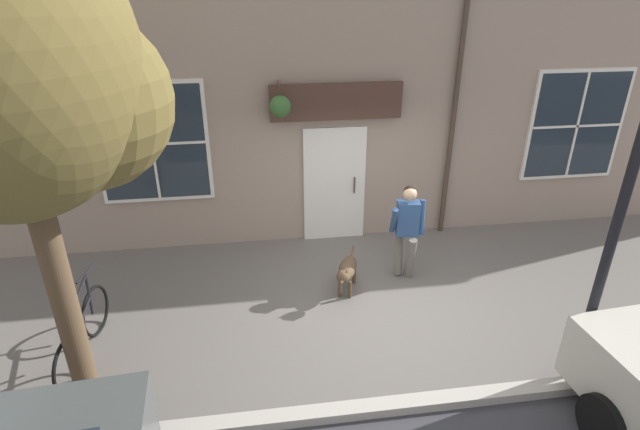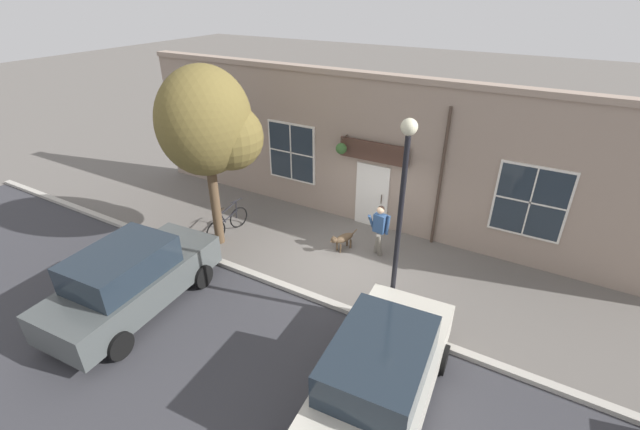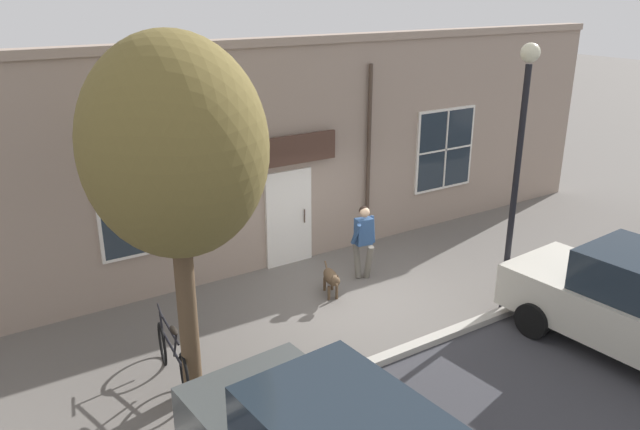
% 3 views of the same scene
% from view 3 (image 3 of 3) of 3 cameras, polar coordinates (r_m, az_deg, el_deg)
% --- Properties ---
extents(ground_plane, '(90.00, 90.00, 0.00)m').
position_cam_3_polar(ground_plane, '(12.22, 3.24, -7.68)').
color(ground_plane, '#66605B').
extents(storefront_facade, '(0.95, 18.00, 4.78)m').
position_cam_3_polar(storefront_facade, '(13.19, -2.52, 5.62)').
color(storefront_facade, gray).
rests_on(storefront_facade, ground_plane).
extents(pedestrian_walking, '(0.53, 0.59, 1.58)m').
position_cam_3_polar(pedestrian_walking, '(12.70, 4.01, -1.94)').
color(pedestrian_walking, '#6B665B').
rests_on(pedestrian_walking, ground_plane).
extents(dog_on_leash, '(1.02, 0.48, 0.60)m').
position_cam_3_polar(dog_on_leash, '(12.14, 1.04, -5.79)').
color(dog_on_leash, brown).
rests_on(dog_on_leash, ground_plane).
extents(street_tree_by_curb, '(2.67, 2.60, 5.23)m').
position_cam_3_polar(street_tree_by_curb, '(8.43, -12.64, 5.49)').
color(street_tree_by_curb, brown).
rests_on(street_tree_by_curb, ground_plane).
extents(leaning_bicycle, '(1.74, 0.21, 1.00)m').
position_cam_3_polar(leaning_bicycle, '(10.02, -13.32, -12.49)').
color(leaning_bicycle, black).
rests_on(leaning_bicycle, ground_plane).
extents(street_lamp, '(0.32, 0.32, 4.85)m').
position_cam_3_polar(street_lamp, '(11.20, 17.82, 6.16)').
color(street_lamp, black).
rests_on(street_lamp, ground_plane).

